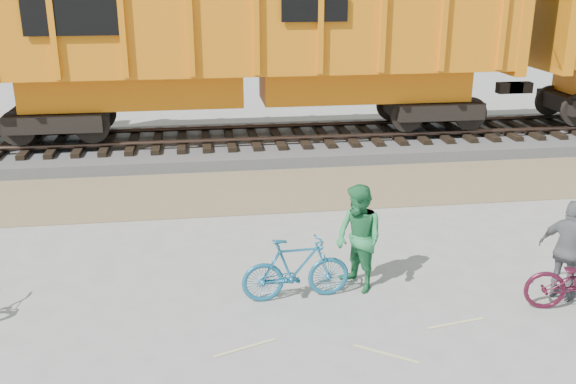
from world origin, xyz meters
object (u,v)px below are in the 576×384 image
(person_man, at_px, (359,239))
(person_woman, at_px, (569,251))
(bicycle_teal, at_px, (296,269))
(hopper_car_center, at_px, (251,39))

(person_man, distance_m, person_woman, 3.11)
(person_man, bearing_deg, bicycle_teal, -103.82)
(bicycle_teal, xyz_separation_m, person_man, (1.00, 0.20, 0.35))
(person_man, relative_size, person_woman, 1.08)
(hopper_car_center, relative_size, bicycle_teal, 8.50)
(bicycle_teal, distance_m, person_woman, 4.07)
(hopper_car_center, relative_size, person_man, 8.32)
(bicycle_teal, height_order, person_woman, person_woman)
(person_man, xyz_separation_m, person_woman, (3.02, -0.75, -0.06))
(bicycle_teal, relative_size, person_woman, 1.05)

